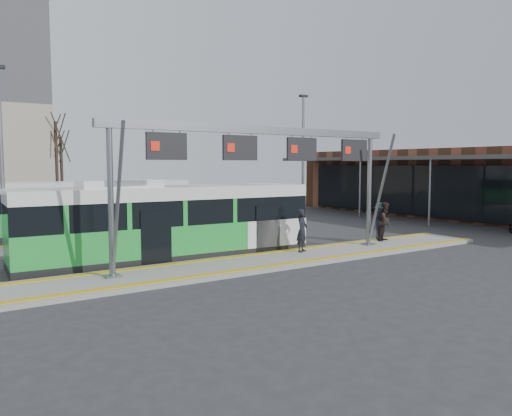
{
  "coord_description": "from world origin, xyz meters",
  "views": [
    {
      "loc": [
        -11.58,
        -15.87,
        3.87
      ],
      "look_at": [
        1.03,
        3.0,
        1.89
      ],
      "focal_mm": 35.0,
      "sensor_mm": 36.0,
      "label": 1
    }
  ],
  "objects_px": {
    "passenger_a": "(302,230)",
    "passenger_b": "(385,221)",
    "gantry": "(266,153)",
    "hero_bus": "(168,223)",
    "passenger_c": "(380,221)"
  },
  "relations": [
    {
      "from": "hero_bus",
      "to": "passenger_c",
      "type": "xyz_separation_m",
      "value": [
        10.44,
        -1.84,
        -0.43
      ]
    },
    {
      "from": "gantry",
      "to": "passenger_a",
      "type": "distance_m",
      "value": 3.87
    },
    {
      "from": "passenger_c",
      "to": "passenger_b",
      "type": "bearing_deg",
      "value": -75.8
    },
    {
      "from": "passenger_a",
      "to": "passenger_c",
      "type": "xyz_separation_m",
      "value": [
        5.31,
        0.45,
        0.01
      ]
    },
    {
      "from": "gantry",
      "to": "hero_bus",
      "type": "xyz_separation_m",
      "value": [
        -3.03,
        2.59,
        -2.8
      ]
    },
    {
      "from": "hero_bus",
      "to": "passenger_b",
      "type": "bearing_deg",
      "value": -8.61
    },
    {
      "from": "hero_bus",
      "to": "passenger_c",
      "type": "height_order",
      "value": "hero_bus"
    },
    {
      "from": "passenger_a",
      "to": "passenger_b",
      "type": "distance_m",
      "value": 5.37
    },
    {
      "from": "passenger_b",
      "to": "passenger_c",
      "type": "distance_m",
      "value": 0.25
    },
    {
      "from": "hero_bus",
      "to": "passenger_c",
      "type": "distance_m",
      "value": 10.61
    },
    {
      "from": "hero_bus",
      "to": "passenger_b",
      "type": "xyz_separation_m",
      "value": [
        10.5,
        -2.09,
        -0.41
      ]
    },
    {
      "from": "gantry",
      "to": "passenger_a",
      "type": "bearing_deg",
      "value": 7.96
    },
    {
      "from": "hero_bus",
      "to": "passenger_c",
      "type": "relative_size",
      "value": 6.5
    },
    {
      "from": "passenger_c",
      "to": "hero_bus",
      "type": "bearing_deg",
      "value": 169.94
    },
    {
      "from": "gantry",
      "to": "passenger_a",
      "type": "height_order",
      "value": "gantry"
    }
  ]
}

